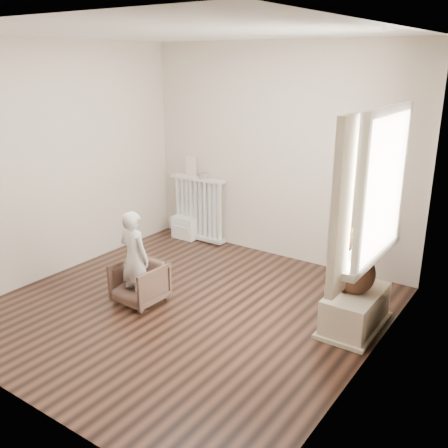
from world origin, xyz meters
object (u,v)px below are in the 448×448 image
Objects in this scene: toy_vanity at (186,219)px; child at (134,258)px; armchair at (140,283)px; toy_bench at (355,308)px; plush_cat at (382,226)px; radiator at (198,212)px; teddy_bear at (357,260)px.

child is at bearing -65.63° from toy_vanity.
child is at bearing -87.80° from armchair.
toy_bench is 2.91× the size of plush_cat.
armchair is 0.49× the size of child.
child is at bearing -70.88° from radiator.
toy_vanity is 0.97× the size of teddy_bear.
child is 2.18m from toy_bench.
teddy_bear is (2.62, -1.07, 0.28)m from radiator.
toy_bench is 0.82m from plush_cat.
plush_cat is (0.14, 0.09, 0.80)m from toy_bench.
teddy_bear is at bearing -20.33° from toy_vanity.
child is at bearing -157.62° from toy_bench.
radiator is 2.01m from child.
plush_cat is at bearing 24.17° from armchair.
teddy_bear is 2.19× the size of plush_cat.
toy_vanity is at bearing -178.13° from teddy_bear.
teddy_bear is at bearing -176.09° from toy_bench.
radiator is at bearing -68.68° from child.
child is 1.69× the size of teddy_bear.
toy_bench is (2.00, 0.77, -0.02)m from armchair.
child is 2.37m from plush_cat.
toy_vanity is 3.02m from toy_bench.
child is 3.69× the size of plush_cat.
radiator reaches higher than armchair.
plush_cat is (2.79, -0.98, 0.61)m from radiator.
plush_cat reaches higher than armchair.
teddy_bear is 0.38m from plush_cat.
toy_bench is (2.65, -1.07, -0.19)m from radiator.
radiator is 0.22m from toy_vanity.
armchair is 2.14m from toy_bench.
child is 1.27× the size of toy_bench.
teddy_bear reaches higher than toy_vanity.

